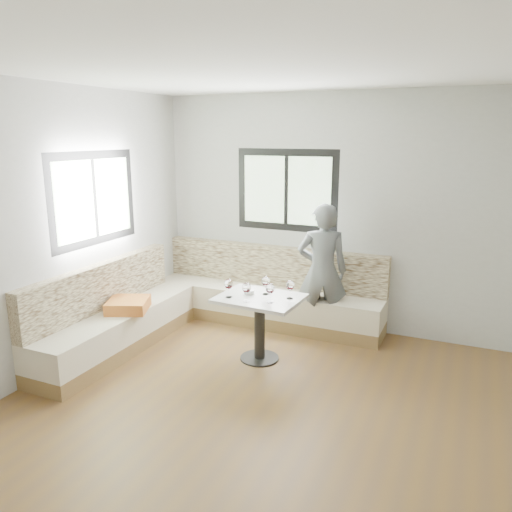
% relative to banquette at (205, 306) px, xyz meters
% --- Properties ---
extents(room, '(5.01, 5.01, 2.81)m').
position_rel_banquette_xyz_m(room, '(1.51, -1.55, 1.08)').
color(room, brown).
rests_on(room, ground).
extents(banquette, '(2.90, 2.80, 0.95)m').
position_rel_banquette_xyz_m(banquette, '(0.00, 0.00, 0.00)').
color(banquette, olive).
rests_on(banquette, ground).
extents(table, '(0.87, 0.70, 0.69)m').
position_rel_banquette_xyz_m(table, '(0.88, -0.40, 0.19)').
color(table, black).
rests_on(table, ground).
extents(person, '(0.67, 0.55, 1.57)m').
position_rel_banquette_xyz_m(person, '(1.28, 0.49, 0.46)').
color(person, '#5B5F61').
rests_on(person, ground).
extents(olive_ramekin, '(0.11, 0.11, 0.04)m').
position_rel_banquette_xyz_m(olive_ramekin, '(0.74, -0.35, 0.38)').
color(olive_ramekin, white).
rests_on(olive_ramekin, table).
extents(wine_glass_a, '(0.09, 0.09, 0.20)m').
position_rel_banquette_xyz_m(wine_glass_a, '(0.60, -0.54, 0.50)').
color(wine_glass_a, white).
rests_on(wine_glass_a, table).
extents(wine_glass_b, '(0.09, 0.09, 0.20)m').
position_rel_banquette_xyz_m(wine_glass_b, '(0.82, -0.58, 0.50)').
color(wine_glass_b, white).
rests_on(wine_glass_b, table).
extents(wine_glass_c, '(0.09, 0.09, 0.20)m').
position_rel_banquette_xyz_m(wine_glass_c, '(1.05, -0.51, 0.50)').
color(wine_glass_c, white).
rests_on(wine_glass_c, table).
extents(wine_glass_d, '(0.09, 0.09, 0.20)m').
position_rel_banquette_xyz_m(wine_glass_d, '(0.91, -0.30, 0.50)').
color(wine_glass_d, white).
rests_on(wine_glass_d, table).
extents(wine_glass_e, '(0.09, 0.09, 0.20)m').
position_rel_banquette_xyz_m(wine_glass_e, '(1.19, -0.32, 0.50)').
color(wine_glass_e, white).
rests_on(wine_glass_e, table).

